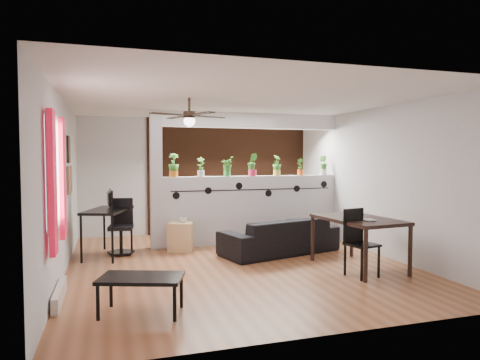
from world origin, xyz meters
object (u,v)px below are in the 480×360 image
object	(u,v)px
cup	(183,220)
folding_chair	(357,236)
potted_plant_5	(300,166)
potted_plant_6	(323,165)
potted_plant_2	(227,166)
potted_plant_1	(201,166)
ceiling_fan	(189,117)
potted_plant_0	(174,164)
sofa	(280,236)
potted_plant_4	(277,165)
dining_table	(358,223)
coffee_table	(141,280)
computer_desk	(108,214)
potted_plant_3	(252,164)
cube_shelf	(181,237)
office_chair	(121,230)

from	to	relation	value
cup	folding_chair	xyz separation A→B (m)	(2.15, -2.39, -0.00)
potted_plant_5	potted_plant_6	xyz separation A→B (m)	(0.53, -0.00, 0.02)
potted_plant_2	potted_plant_5	bearing A→B (deg)	0.00
potted_plant_1	potted_plant_2	world-z (taller)	potted_plant_2
potted_plant_5	potted_plant_2	bearing A→B (deg)	-180.00
ceiling_fan	potted_plant_0	bearing A→B (deg)	89.36
ceiling_fan	sofa	world-z (taller)	ceiling_fan
potted_plant_1	folding_chair	xyz separation A→B (m)	(1.75, -2.73, -0.98)
potted_plant_4	potted_plant_5	bearing A→B (deg)	0.00
cup	potted_plant_1	bearing A→B (deg)	39.96
dining_table	coffee_table	bearing A→B (deg)	-163.15
potted_plant_1	cup	world-z (taller)	potted_plant_1
potted_plant_2	folding_chair	xyz separation A→B (m)	(1.22, -2.73, -0.98)
potted_plant_6	sofa	xyz separation A→B (m)	(-1.42, -1.04, -1.27)
computer_desk	coffee_table	bearing A→B (deg)	-83.32
dining_table	potted_plant_0	bearing A→B (deg)	136.72
potted_plant_2	coffee_table	bearing A→B (deg)	-119.40
ceiling_fan	dining_table	bearing A→B (deg)	-12.59
potted_plant_5	potted_plant_3	bearing A→B (deg)	-180.00
ceiling_fan	potted_plant_5	xyz separation A→B (m)	(2.65, 1.80, -0.77)
cube_shelf	cup	world-z (taller)	cup
ceiling_fan	sofa	xyz separation A→B (m)	(1.76, 0.76, -2.01)
potted_plant_6	cube_shelf	size ratio (longest dim) A/B	0.79
potted_plant_2	potted_plant_3	size ratio (longest dim) A/B	0.86
sofa	potted_plant_4	bearing A→B (deg)	-124.13
computer_desk	ceiling_fan	bearing A→B (deg)	-50.16
potted_plant_2	potted_plant_5	world-z (taller)	potted_plant_2
potted_plant_5	dining_table	xyz separation A→B (m)	(-0.12, -2.37, -0.85)
office_chair	dining_table	bearing A→B (deg)	-30.82
potted_plant_0	potted_plant_2	distance (m)	1.05
ceiling_fan	cup	distance (m)	2.27
potted_plant_1	potted_plant_4	distance (m)	1.58
ceiling_fan	potted_plant_3	bearing A→B (deg)	48.37
potted_plant_1	potted_plant_6	distance (m)	2.63
cube_shelf	coffee_table	world-z (taller)	cube_shelf
computer_desk	coffee_table	size ratio (longest dim) A/B	1.26
cube_shelf	potted_plant_2	bearing A→B (deg)	40.01
potted_plant_1	dining_table	world-z (taller)	potted_plant_1
potted_plant_4	folding_chair	xyz separation A→B (m)	(0.17, -2.73, -1.00)
potted_plant_3	computer_desk	bearing A→B (deg)	-172.26
potted_plant_1	computer_desk	world-z (taller)	potted_plant_1
potted_plant_0	potted_plant_4	world-z (taller)	potted_plant_0
cube_shelf	office_chair	world-z (taller)	office_chair
potted_plant_6	sofa	bearing A→B (deg)	-143.60
potted_plant_3	coffee_table	xyz separation A→B (m)	(-2.43, -3.38, -1.22)
cube_shelf	coffee_table	distance (m)	3.18
potted_plant_4	cube_shelf	bearing A→B (deg)	-170.52
cube_shelf	cup	size ratio (longest dim) A/B	4.05
potted_plant_3	cup	bearing A→B (deg)	-166.88
ceiling_fan	dining_table	size ratio (longest dim) A/B	0.79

